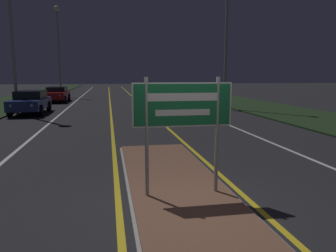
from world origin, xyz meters
name	(u,v)px	position (x,y,z in m)	size (l,w,h in m)	color
ground_plane	(189,209)	(0.00, 0.00, 0.00)	(160.00, 160.00, 0.00)	#232326
median_island	(182,196)	(0.00, 0.55, 0.04)	(2.05, 8.85, 0.10)	#999993
verge_right	(242,103)	(9.50, 20.00, 0.04)	(5.00, 100.00, 0.08)	#1E3319
centre_line_yellow_left	(110,101)	(-1.21, 25.00, 0.00)	(0.12, 70.00, 0.01)	gold
centre_line_yellow_right	(136,100)	(1.21, 25.00, 0.00)	(0.12, 70.00, 0.01)	gold
lane_line_white_left	(76,101)	(-4.20, 25.00, 0.00)	(0.12, 70.00, 0.01)	silver
lane_line_white_right	(168,100)	(4.20, 25.00, 0.00)	(0.12, 70.00, 0.01)	silver
edge_line_white_left	(41,102)	(-7.20, 25.00, 0.00)	(0.10, 70.00, 0.01)	silver
edge_line_white_right	(199,99)	(7.20, 25.00, 0.00)	(0.10, 70.00, 0.01)	silver
highway_sign	(183,112)	(0.00, 0.55, 1.67)	(1.86, 0.07, 2.20)	#9E9E99
streetlight_left_far	(58,38)	(-6.26, 30.82, 6.10)	(0.55, 0.55, 9.26)	#9E9E99
streetlight_right_near	(227,20)	(6.31, 15.54, 5.84)	(0.45, 0.45, 9.80)	#9E9E99
car_receding_0	(187,104)	(2.86, 11.96, 0.76)	(2.00, 4.38, 1.42)	maroon
car_receding_1	(159,94)	(2.65, 20.87, 0.81)	(1.95, 4.37, 1.52)	#4C514C
car_receding_2	(174,90)	(5.60, 29.15, 0.71)	(1.93, 4.71, 1.32)	silver
car_approaching_0	(30,102)	(-5.97, 15.59, 0.74)	(1.87, 4.36, 1.39)	navy
car_approaching_1	(57,94)	(-5.72, 24.51, 0.70)	(1.85, 4.59, 1.29)	maroon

